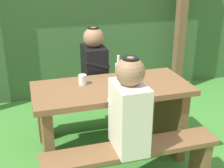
# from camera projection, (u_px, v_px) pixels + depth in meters

# --- Properties ---
(ground_plane) EXTENTS (12.00, 12.00, 0.00)m
(ground_plane) POSITION_uv_depth(u_px,v_px,m) (112.00, 156.00, 2.96)
(ground_plane) COLOR #408734
(hedge_backdrop) EXTENTS (6.40, 0.92, 2.08)m
(hedge_backdrop) POSITION_uv_depth(u_px,v_px,m) (72.00, 16.00, 4.38)
(hedge_backdrop) COLOR #385E31
(hedge_backdrop) RESTS_ON ground_plane
(pergola_post_right) EXTENTS (0.12, 0.12, 2.15)m
(pergola_post_right) POSITION_uv_depth(u_px,v_px,m) (182.00, 17.00, 4.11)
(pergola_post_right) COLOR brown
(pergola_post_right) RESTS_ON ground_plane
(picnic_table) EXTENTS (1.40, 0.64, 0.74)m
(picnic_table) POSITION_uv_depth(u_px,v_px,m) (112.00, 110.00, 2.77)
(picnic_table) COLOR brown
(picnic_table) RESTS_ON ground_plane
(bench_near) EXTENTS (1.40, 0.24, 0.45)m
(bench_near) POSITION_uv_depth(u_px,v_px,m) (132.00, 161.00, 2.36)
(bench_near) COLOR brown
(bench_near) RESTS_ON ground_plane
(bench_far) EXTENTS (1.40, 0.24, 0.45)m
(bench_far) POSITION_uv_depth(u_px,v_px,m) (98.00, 104.00, 3.32)
(bench_far) COLOR brown
(bench_far) RESTS_ON ground_plane
(person_white_shirt) EXTENTS (0.25, 0.35, 0.72)m
(person_white_shirt) POSITION_uv_depth(u_px,v_px,m) (129.00, 108.00, 2.19)
(person_white_shirt) COLOR silver
(person_white_shirt) RESTS_ON bench_near
(person_black_coat) EXTENTS (0.25, 0.35, 0.72)m
(person_black_coat) POSITION_uv_depth(u_px,v_px,m) (94.00, 64.00, 3.14)
(person_black_coat) COLOR black
(person_black_coat) RESTS_ON bench_far
(drinking_glass) EXTENTS (0.07, 0.07, 0.09)m
(drinking_glass) POSITION_uv_depth(u_px,v_px,m) (83.00, 80.00, 2.70)
(drinking_glass) COLOR silver
(drinking_glass) RESTS_ON picnic_table
(bottle_left) EXTENTS (0.06, 0.06, 0.26)m
(bottle_left) POSITION_uv_depth(u_px,v_px,m) (118.00, 72.00, 2.73)
(bottle_left) COLOR silver
(bottle_left) RESTS_ON picnic_table
(bottle_right) EXTENTS (0.06, 0.06, 0.23)m
(bottle_right) POSITION_uv_depth(u_px,v_px,m) (127.00, 78.00, 2.60)
(bottle_right) COLOR silver
(bottle_right) RESTS_ON picnic_table
(cell_phone) EXTENTS (0.09, 0.15, 0.01)m
(cell_phone) POSITION_uv_depth(u_px,v_px,m) (115.00, 87.00, 2.65)
(cell_phone) COLOR black
(cell_phone) RESTS_ON picnic_table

